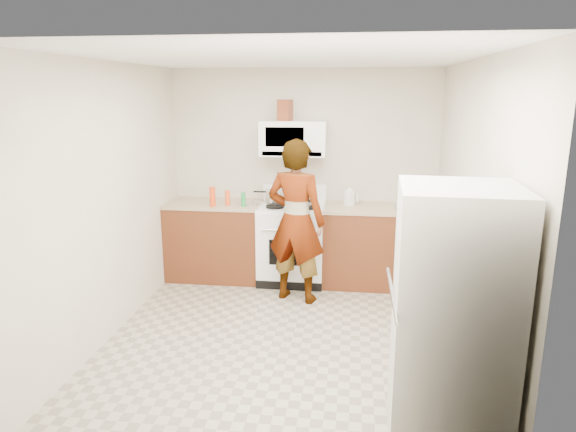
% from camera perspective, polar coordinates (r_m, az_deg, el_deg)
% --- Properties ---
extents(floor, '(3.60, 3.60, 0.00)m').
position_cam_1_polar(floor, '(4.92, -0.50, -13.25)').
color(floor, gray).
rests_on(floor, ground).
extents(back_wall, '(3.20, 0.02, 2.50)m').
position_cam_1_polar(back_wall, '(6.24, 1.72, 4.65)').
color(back_wall, beige).
rests_on(back_wall, floor).
extents(right_wall, '(0.02, 3.60, 2.50)m').
position_cam_1_polar(right_wall, '(4.57, 19.65, 0.47)').
color(right_wall, beige).
rests_on(right_wall, floor).
extents(cabinet_left, '(1.12, 0.62, 0.90)m').
position_cam_1_polar(cabinet_left, '(6.32, -8.04, -2.81)').
color(cabinet_left, '#5E2B16').
rests_on(cabinet_left, floor).
extents(counter_left, '(1.14, 0.64, 0.03)m').
position_cam_1_polar(counter_left, '(6.20, -8.19, 1.33)').
color(counter_left, tan).
rests_on(counter_left, cabinet_left).
extents(cabinet_right, '(0.80, 0.62, 0.90)m').
position_cam_1_polar(cabinet_right, '(6.10, 7.76, -3.40)').
color(cabinet_right, '#5E2B16').
rests_on(cabinet_right, floor).
extents(counter_right, '(0.82, 0.64, 0.03)m').
position_cam_1_polar(counter_right, '(5.98, 7.90, 0.89)').
color(counter_right, tan).
rests_on(counter_right, cabinet_right).
extents(gas_range, '(0.76, 0.65, 1.13)m').
position_cam_1_polar(gas_range, '(6.13, 0.45, -2.86)').
color(gas_range, white).
rests_on(gas_range, floor).
extents(microwave, '(0.76, 0.38, 0.40)m').
position_cam_1_polar(microwave, '(6.02, 0.62, 8.64)').
color(microwave, white).
rests_on(microwave, back_wall).
extents(person, '(0.74, 0.59, 1.76)m').
position_cam_1_polar(person, '(5.46, 0.90, -0.61)').
color(person, tan).
rests_on(person, floor).
extents(fridge, '(0.73, 0.73, 1.70)m').
position_cam_1_polar(fridge, '(3.38, 17.72, -11.12)').
color(fridge, beige).
rests_on(fridge, floor).
extents(kettle, '(0.17, 0.17, 0.17)m').
position_cam_1_polar(kettle, '(6.05, 6.84, 2.05)').
color(kettle, silver).
rests_on(kettle, counter_right).
extents(jug, '(0.17, 0.17, 0.24)m').
position_cam_1_polar(jug, '(5.98, -0.33, 11.67)').
color(jug, maroon).
rests_on(jug, microwave).
extents(saucepan, '(0.27, 0.27, 0.13)m').
position_cam_1_polar(saucepan, '(6.12, -1.42, 2.27)').
color(saucepan, silver).
rests_on(saucepan, gas_range).
extents(tray, '(0.29, 0.23, 0.05)m').
position_cam_1_polar(tray, '(5.88, 1.20, 1.17)').
color(tray, silver).
rests_on(tray, gas_range).
extents(bottle_spray, '(0.07, 0.07, 0.23)m').
position_cam_1_polar(bottle_spray, '(5.97, -8.39, 2.13)').
color(bottle_spray, red).
rests_on(bottle_spray, counter_left).
extents(bottle_hot_sauce, '(0.08, 0.08, 0.18)m').
position_cam_1_polar(bottle_hot_sauce, '(6.00, -6.72, 2.00)').
color(bottle_hot_sauce, '#E94C19').
rests_on(bottle_hot_sauce, counter_left).
extents(bottle_green_cap, '(0.06, 0.06, 0.16)m').
position_cam_1_polar(bottle_green_cap, '(5.94, -4.99, 1.84)').
color(bottle_green_cap, '#1A923D').
rests_on(bottle_green_cap, counter_left).
extents(pot_lid, '(0.30, 0.30, 0.01)m').
position_cam_1_polar(pot_lid, '(6.07, -3.86, 1.40)').
color(pot_lid, white).
rests_on(pot_lid, counter_left).
extents(broom, '(0.21, 0.17, 1.15)m').
position_cam_1_polar(broom, '(5.39, 17.46, -4.79)').
color(broom, white).
rests_on(broom, floor).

